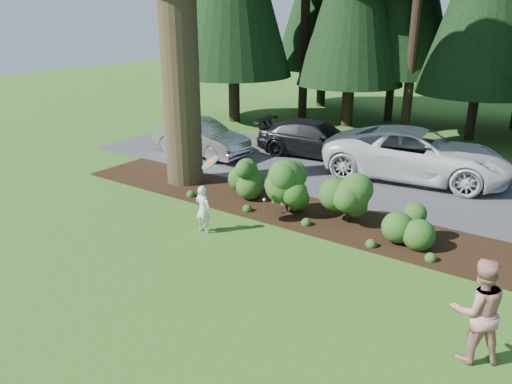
% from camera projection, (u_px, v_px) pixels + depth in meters
% --- Properties ---
extents(ground, '(80.00, 80.00, 0.00)m').
position_uv_depth(ground, '(230.00, 252.00, 12.37)').
color(ground, '#31601B').
rests_on(ground, ground).
extents(mulch_bed, '(16.00, 2.50, 0.05)m').
position_uv_depth(mulch_bed, '(297.00, 211.00, 14.86)').
color(mulch_bed, black).
rests_on(mulch_bed, ground).
extents(driveway, '(22.00, 6.00, 0.03)m').
position_uv_depth(driveway, '(356.00, 175.00, 18.13)').
color(driveway, '#38383A').
rests_on(driveway, ground).
extents(shrub_row, '(6.53, 1.60, 1.61)m').
position_uv_depth(shrub_row, '(319.00, 192.00, 14.09)').
color(shrub_row, '#234B17').
rests_on(shrub_row, ground).
extents(lily_cluster, '(0.69, 0.09, 0.57)m').
position_uv_depth(lily_cluster, '(273.00, 203.00, 14.21)').
color(lily_cluster, '#234B17').
rests_on(lily_cluster, ground).
extents(car_silver_wagon, '(4.45, 1.73, 1.44)m').
position_uv_depth(car_silver_wagon, '(201.00, 137.00, 20.48)').
color(car_silver_wagon, '#B1B1B6').
rests_on(car_silver_wagon, driveway).
extents(car_white_suv, '(6.68, 3.79, 1.76)m').
position_uv_depth(car_white_suv, '(416.00, 154.00, 17.49)').
color(car_white_suv, silver).
rests_on(car_white_suv, driveway).
extents(car_dark_suv, '(5.11, 2.66, 1.41)m').
position_uv_depth(car_dark_suv, '(316.00, 139.00, 20.33)').
color(car_dark_suv, black).
rests_on(car_dark_suv, driveway).
extents(child, '(0.49, 0.33, 1.32)m').
position_uv_depth(child, '(203.00, 209.00, 13.31)').
color(child, silver).
rests_on(child, ground).
extents(adult, '(1.17, 1.12, 1.90)m').
position_uv_depth(adult, '(478.00, 310.00, 8.29)').
color(adult, '#AA2216').
rests_on(adult, ground).
extents(frisbee, '(0.59, 0.49, 0.45)m').
position_uv_depth(frisbee, '(210.00, 163.00, 13.10)').
color(frisbee, '#177A7E').
rests_on(frisbee, ground).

